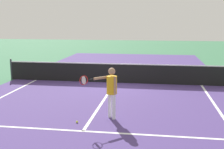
{
  "coord_description": "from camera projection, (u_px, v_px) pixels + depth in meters",
  "views": [
    {
      "loc": [
        1.94,
        -13.79,
        3.04
      ],
      "look_at": [
        0.31,
        -3.12,
        1.0
      ],
      "focal_mm": 46.44,
      "sensor_mm": 36.0,
      "label": 1
    }
  ],
  "objects": [
    {
      "name": "ground_plane",
      "position": [
        115.0,
        83.0,
        14.24
      ],
      "size": [
        60.0,
        60.0,
        0.0
      ],
      "primitive_type": "plane",
      "color": "#38724C"
    },
    {
      "name": "line_service_near",
      "position": [
        83.0,
        131.0,
        8.03
      ],
      "size": [
        8.22,
        0.1,
        0.01
      ],
      "primitive_type": "cube",
      "color": "white",
      "rests_on": "ground_plane"
    },
    {
      "name": "tennis_ball_near_net",
      "position": [
        113.0,
        89.0,
        12.82
      ],
      "size": [
        0.07,
        0.07,
        0.07
      ],
      "primitive_type": "sphere",
      "color": "#CCE033",
      "rests_on": "ground_plane"
    },
    {
      "name": "net",
      "position": [
        115.0,
        73.0,
        14.15
      ],
      "size": [
        10.97,
        0.09,
        1.07
      ],
      "color": "#33383D",
      "rests_on": "ground_plane"
    },
    {
      "name": "line_center_service",
      "position": [
        104.0,
        100.0,
        11.13
      ],
      "size": [
        0.1,
        6.4,
        0.01
      ],
      "primitive_type": "cube",
      "color": "white",
      "rests_on": "ground_plane"
    },
    {
      "name": "tennis_ball_mid_court",
      "position": [
        77.0,
        122.0,
        8.67
      ],
      "size": [
        0.07,
        0.07,
        0.07
      ],
      "primitive_type": "sphere",
      "color": "#CCE033",
      "rests_on": "ground_plane"
    },
    {
      "name": "court_surface_inbounds",
      "position": [
        115.0,
        83.0,
        14.24
      ],
      "size": [
        10.62,
        24.4,
        0.0
      ],
      "primitive_type": "cube",
      "color": "#4C387A",
      "rests_on": "ground_plane"
    },
    {
      "name": "player_near",
      "position": [
        111.0,
        87.0,
        8.9
      ],
      "size": [
        1.03,
        0.76,
        1.61
      ],
      "color": "white",
      "rests_on": "ground_plane"
    }
  ]
}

